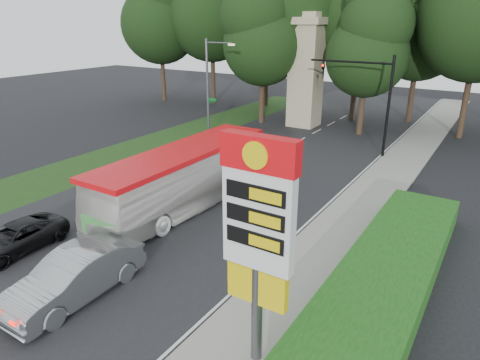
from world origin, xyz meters
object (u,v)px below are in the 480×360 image
Objects in this scene: gas_station_pylon at (258,225)px; monument at (306,70)px; streetlight_signs at (210,84)px; suv_charcoal at (16,238)px; traffic_signal_mast at (371,91)px; sedan_silver at (75,276)px; transit_bus at (185,179)px.

monument reaches higher than gas_station_pylon.
streetlight_signs is (-16.19, 20.01, -0.01)m from gas_station_pylon.
suv_charcoal is at bearing -78.21° from streetlight_signs.
monument is at bearing 142.00° from traffic_signal_mast.
suv_charcoal is at bearing 170.52° from sedan_silver.
monument reaches higher than streetlight_signs.
transit_bus is at bearing 64.29° from suv_charcoal.
streetlight_signs is at bearing 99.82° from suv_charcoal.
streetlight_signs reaches higher than gas_station_pylon.
suv_charcoal is (-12.00, -0.05, -3.84)m from gas_station_pylon.
streetlight_signs is at bearing -121.97° from monument.
gas_station_pylon is 1.29× the size of sedan_silver.
gas_station_pylon reaches higher than suv_charcoal.
sedan_silver is (4.18, -28.82, -4.23)m from monument.
streetlight_signs is at bearing 128.96° from gas_station_pylon.
suv_charcoal is (4.19, -20.06, -3.83)m from streetlight_signs.
streetlight_signs is 1.81× the size of suv_charcoal.
sedan_silver reaches higher than suv_charcoal.
sedan_silver is (1.68, -8.28, -0.74)m from transit_bus.
sedan_silver is at bearing -10.77° from suv_charcoal.
gas_station_pylon reaches higher than transit_bus.
streetlight_signs reaches higher than traffic_signal_mast.
monument is 1.89× the size of sedan_silver.
streetlight_signs reaches higher than transit_bus.
sedan_silver is at bearing -81.75° from monument.
gas_station_pylon is at bearing -1.75° from suv_charcoal.
sedan_silver is 5.05m from suv_charcoal.
transit_bus is 8.26m from suv_charcoal.
gas_station_pylon is 0.95× the size of traffic_signal_mast.
streetlight_signs is 0.80× the size of monument.
monument reaches higher than transit_bus.
traffic_signal_mast is at bearing 99.09° from gas_station_pylon.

